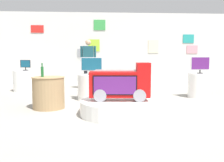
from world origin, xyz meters
TOP-DOWN VIEW (x-y plane):
  - ground_plane at (0.00, 0.00)m, footprint 30.00×30.00m
  - back_wall_display at (0.01, 5.43)m, footprint 12.02×0.13m
  - main_display_pedestal at (0.05, -0.33)m, footprint 1.63×1.63m
  - novelty_firetruck_tv at (0.07, -0.34)m, footprint 1.26×0.50m
  - display_pedestal_left_rear at (-2.78, 3.32)m, footprint 0.83×0.83m
  - tv_on_left_rear at (-2.78, 3.32)m, footprint 0.36×0.19m
  - display_pedestal_center_rear at (-0.54, 1.51)m, footprint 0.77×0.77m
  - tv_on_center_rear at (-0.54, 1.51)m, footprint 0.60×0.19m
  - display_pedestal_right_rear at (2.58, 1.63)m, footprint 0.65×0.65m
  - tv_on_right_rear at (2.58, 1.63)m, footprint 0.58×0.16m
  - side_table_round at (-1.53, 0.43)m, footprint 0.76×0.76m
  - bottle_on_side_table at (-1.65, 0.41)m, footprint 0.06×0.06m
  - shopper_browsing_near_truck at (-0.67, 3.64)m, footprint 0.56×0.21m

SIDE VIEW (x-z plane):
  - ground_plane at x=0.00m, z-range 0.00..0.00m
  - main_display_pedestal at x=0.05m, z-range 0.00..0.31m
  - display_pedestal_left_rear at x=-2.78m, z-range 0.00..0.70m
  - display_pedestal_center_rear at x=-0.54m, z-range 0.00..0.70m
  - display_pedestal_right_rear at x=2.58m, z-range 0.00..0.70m
  - side_table_round at x=-1.53m, z-range 0.01..0.74m
  - novelty_firetruck_tv at x=0.07m, z-range 0.24..1.02m
  - bottle_on_side_table at x=-1.65m, z-range 0.71..1.02m
  - tv_on_left_rear at x=-2.78m, z-range 0.72..1.07m
  - tv_on_center_rear at x=-0.54m, z-range 0.73..1.20m
  - tv_on_right_rear at x=2.58m, z-range 0.74..1.22m
  - shopper_browsing_near_truck at x=-0.67m, z-range 0.16..1.93m
  - back_wall_display at x=0.01m, z-range 0.00..2.99m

